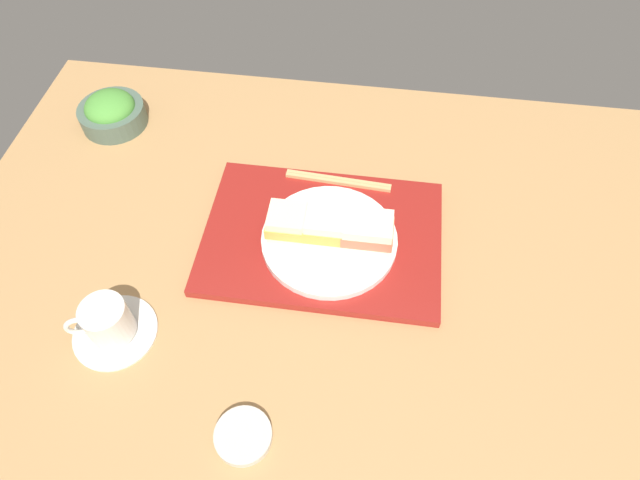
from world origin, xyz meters
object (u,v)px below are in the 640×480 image
object	(u,v)px
sandwich_far	(292,223)
coffee_cup	(109,324)
sandwich_plate	(329,240)
sandwich_near	(368,232)
salad_bowl	(112,112)
small_sauce_dish	(243,436)
sandwich_middle	(330,227)
chopsticks_pair	(338,181)

from	to	relation	value
sandwich_far	coffee_cup	world-z (taller)	sandwich_far
sandwich_plate	sandwich_near	distance (cm)	7.18
sandwich_near	salad_bowl	size ratio (longest dim) A/B	0.63
sandwich_plate	small_sauce_dish	size ratio (longest dim) A/B	2.88
small_sauce_dish	sandwich_middle	bearing A→B (deg)	-102.79
sandwich_near	sandwich_middle	distance (cm)	6.28
chopsticks_pair	small_sauce_dish	distance (cm)	47.93
sandwich_middle	small_sauce_dish	size ratio (longest dim) A/B	1.04
salad_bowl	coffee_cup	xyz separation A→B (cm)	(-16.94, 46.00, 0.15)
sandwich_plate	sandwich_far	xyz separation A→B (cm)	(6.28, -0.15, 3.19)
sandwich_far	chopsticks_pair	xyz separation A→B (cm)	(-6.18, -13.69, -3.53)
small_sauce_dish	chopsticks_pair	bearing A→B (deg)	-99.01
salad_bowl	chopsticks_pair	bearing A→B (deg)	166.48
coffee_cup	salad_bowl	bearing A→B (deg)	-69.79
sandwich_far	chopsticks_pair	world-z (taller)	sandwich_far
sandwich_far	salad_bowl	xyz separation A→B (cm)	(41.60, -25.18, -2.55)
sandwich_far	small_sauce_dish	distance (cm)	34.00
sandwich_far	chopsticks_pair	distance (cm)	15.43
sandwich_plate	sandwich_near	xyz separation A→B (cm)	(-6.28, 0.15, 3.49)
salad_bowl	chopsticks_pair	xyz separation A→B (cm)	(-47.78, 11.49, -0.97)
coffee_cup	sandwich_middle	bearing A→B (deg)	-146.25
sandwich_near	salad_bowl	distance (cm)	59.92
coffee_cup	sandwich_near	bearing A→B (deg)	-151.13
salad_bowl	chopsticks_pair	world-z (taller)	salad_bowl
sandwich_near	salad_bowl	world-z (taller)	sandwich_near
sandwich_near	sandwich_plate	bearing A→B (deg)	-1.38
sandwich_near	sandwich_far	size ratio (longest dim) A/B	1.00
sandwich_near	sandwich_far	xyz separation A→B (cm)	(12.55, -0.30, -0.30)
sandwich_near	chopsticks_pair	bearing A→B (deg)	-65.51
sandwich_middle	coffee_cup	xyz separation A→B (cm)	(30.94, 20.67, -2.70)
sandwich_middle	small_sauce_dish	world-z (taller)	sandwich_middle
sandwich_middle	coffee_cup	distance (cm)	37.31
sandwich_middle	sandwich_plate	bearing A→B (deg)	180.00
sandwich_middle	small_sauce_dish	bearing A→B (deg)	77.21
small_sauce_dish	salad_bowl	bearing A→B (deg)	-55.60
chopsticks_pair	small_sauce_dish	size ratio (longest dim) A/B	2.46
sandwich_plate	sandwich_far	bearing A→B (deg)	-1.38
sandwich_plate	salad_bowl	distance (cm)	54.17
sandwich_middle	salad_bowl	bearing A→B (deg)	-27.88
sandwich_middle	salad_bowl	xyz separation A→B (cm)	(47.88, -25.33, -2.84)
sandwich_plate	coffee_cup	bearing A→B (deg)	33.75
sandwich_plate	small_sauce_dish	distance (cm)	34.37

